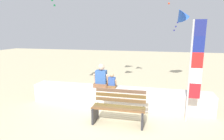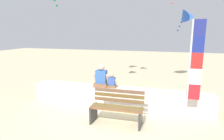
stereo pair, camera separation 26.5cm
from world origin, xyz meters
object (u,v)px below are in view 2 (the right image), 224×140
(person_child, at_px, (112,82))
(flag_banner, at_px, (194,66))
(person_adult, at_px, (101,78))
(park_bench, at_px, (117,108))
(kite_blue, at_px, (185,14))

(person_child, xyz_separation_m, flag_banner, (2.40, -0.66, 0.76))
(flag_banner, bearing_deg, person_child, 164.51)
(person_adult, bearing_deg, park_bench, -53.64)
(person_adult, bearing_deg, person_child, 0.06)
(flag_banner, height_order, kite_blue, kite_blue)
(person_adult, height_order, flag_banner, flag_banner)
(park_bench, xyz_separation_m, flag_banner, (1.92, 0.49, 1.18))
(person_child, relative_size, kite_blue, 0.44)
(flag_banner, bearing_deg, park_bench, -165.62)
(person_adult, xyz_separation_m, kite_blue, (2.78, 3.47, 2.31))
(park_bench, xyz_separation_m, person_child, (-0.48, 1.16, 0.42))
(park_bench, bearing_deg, person_adult, 126.36)
(person_adult, height_order, kite_blue, kite_blue)
(person_child, bearing_deg, park_bench, -67.49)
(park_bench, bearing_deg, flag_banner, 14.38)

